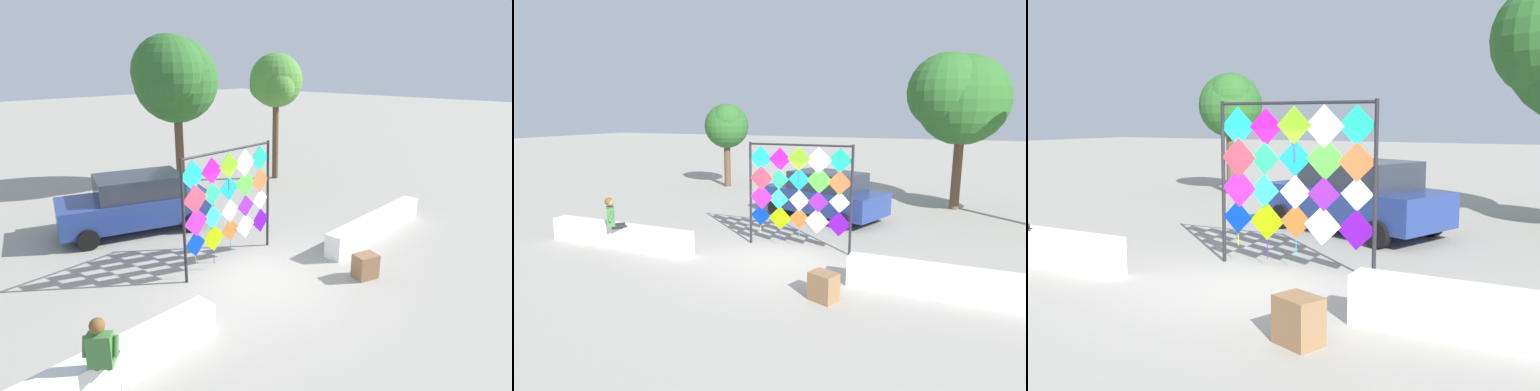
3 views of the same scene
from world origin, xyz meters
The scene contains 9 objects.
ground centered at (0.00, 0.00, 0.00)m, with size 120.00×120.00×0.00m, color #9E998E.
plaza_ledge_left centered at (-4.49, -0.51, 0.33)m, with size 4.73×0.47×0.66m, color white.
plaza_ledge_right centered at (4.49, -0.51, 0.33)m, with size 4.73×0.47×0.66m, color white.
kite_display_rack centered at (0.26, 1.33, 1.76)m, with size 3.00×0.13×2.98m.
seated_vendor centered at (-4.36, -0.80, 0.89)m, with size 0.71×0.71×1.51m.
parked_car centered at (-0.07, 5.11, 0.87)m, with size 4.80×3.30×1.71m.
cardboard_box_large centered at (1.87, -1.63, 0.29)m, with size 0.54×0.40×0.59m, color olive.
tree_broadleaf centered at (-6.64, 9.74, 3.21)m, with size 2.26×2.26×4.29m.
tree_palm_like centered at (4.09, 8.48, 4.38)m, with size 3.76×3.53×6.04m.
Camera 2 is at (4.05, -9.42, 3.73)m, focal length 29.41 mm.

